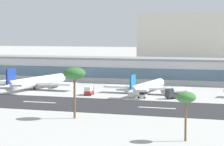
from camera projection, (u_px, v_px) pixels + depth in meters
ground_plane at (43, 101)px, 180.20m from camera, size 1400.00×1400.00×0.00m
runway_strip at (38, 102)px, 176.53m from camera, size 800.00×32.18×0.08m
runway_centreline_dash_4 at (39, 102)px, 176.37m from camera, size 12.00×1.20×0.01m
runway_centreline_dash_5 at (157, 108)px, 162.95m from camera, size 12.00×1.20×0.01m
terminal_building at (126, 69)px, 253.02m from camera, size 158.87×21.34×11.63m
distant_hotel_block at (205, 39)px, 382.07m from camera, size 94.56×34.08×38.18m
airliner_navy_tail_gate_1 at (35, 82)px, 216.06m from camera, size 35.66×46.91×9.79m
airliner_blue_tail_gate_2 at (146, 87)px, 200.24m from camera, size 33.65×40.77×8.50m
service_box_truck_0 at (89, 90)px, 197.49m from camera, size 3.34×6.27×3.25m
service_fuel_truck_1 at (176, 93)px, 187.10m from camera, size 7.25×8.32×3.95m
service_baggage_tug_2 at (142, 95)px, 187.80m from camera, size 3.38×2.23×2.20m
palm_tree_0 at (74, 74)px, 142.37m from camera, size 6.14×6.14×14.04m
palm_tree_2 at (186, 98)px, 112.34m from camera, size 4.40×4.40×10.75m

